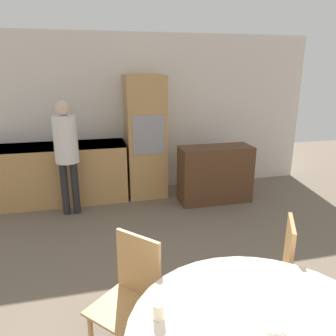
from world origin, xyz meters
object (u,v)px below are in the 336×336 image
chair_far_right (274,268)px  person_standing (66,146)px  cup (159,311)px  sideboard (215,174)px  oven_unit (146,137)px  chair_far_left (131,293)px  bowl_centre (272,327)px

chair_far_right → person_standing: person_standing is taller
person_standing → chair_far_right: bearing=-57.4°
person_standing → cup: bearing=-79.0°
sideboard → person_standing: (-2.21, 0.03, 0.58)m
oven_unit → chair_far_left: (-0.67, -3.18, -0.45)m
sideboard → bowl_centre: (-1.04, -3.40, 0.34)m
chair_far_right → oven_unit: bearing=-142.5°
chair_far_left → person_standing: 2.77m
bowl_centre → person_standing: bearing=108.8°
cup → person_standing: bearing=101.0°
person_standing → sideboard: bearing=-0.8°
cup → chair_far_left: bearing=99.3°
sideboard → chair_far_left: size_ratio=1.20×
cup → bowl_centre: cup is taller
person_standing → bowl_centre: person_standing is taller
chair_far_left → chair_far_right: size_ratio=1.00×
oven_unit → person_standing: (-1.20, -0.51, 0.04)m
sideboard → cup: 3.57m
chair_far_left → cup: (0.09, -0.54, 0.28)m
chair_far_left → chair_far_right: same height
chair_far_left → cup: 0.62m
sideboard → chair_far_right: chair_far_right is taller
chair_far_right → cup: size_ratio=9.90×
oven_unit → sideboard: bearing=-28.2°
oven_unit → person_standing: bearing=-157.1°
chair_far_left → chair_far_right: (1.15, 0.03, 0.00)m
oven_unit → cup: (-0.58, -3.72, -0.17)m
cup → bowl_centre: bearing=-22.1°
sideboard → person_standing: person_standing is taller
cup → oven_unit: bearing=81.2°
chair_far_right → cup: 1.24m
bowl_centre → chair_far_left: bearing=129.7°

